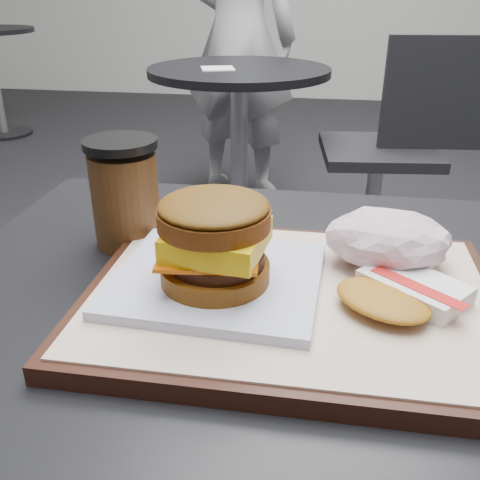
% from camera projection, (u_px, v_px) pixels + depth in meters
% --- Properties ---
extents(customer_table, '(0.80, 0.60, 0.77)m').
position_uv_depth(customer_table, '(310.00, 444.00, 0.59)').
color(customer_table, '#A5A5AA').
rests_on(customer_table, ground).
extents(serving_tray, '(0.38, 0.28, 0.02)m').
position_uv_depth(serving_tray, '(290.00, 299.00, 0.50)').
color(serving_tray, black).
rests_on(serving_tray, customer_table).
extents(breakfast_sandwich, '(0.20, 0.18, 0.09)m').
position_uv_depth(breakfast_sandwich, '(216.00, 250.00, 0.48)').
color(breakfast_sandwich, white).
rests_on(breakfast_sandwich, serving_tray).
extents(hash_brown, '(0.14, 0.13, 0.02)m').
position_uv_depth(hash_brown, '(400.00, 293.00, 0.47)').
color(hash_brown, white).
rests_on(hash_brown, serving_tray).
extents(crumpled_wrapper, '(0.12, 0.10, 0.05)m').
position_uv_depth(crumpled_wrapper, '(388.00, 240.00, 0.53)').
color(crumpled_wrapper, silver).
rests_on(crumpled_wrapper, serving_tray).
extents(coffee_cup, '(0.08, 0.08, 0.12)m').
position_uv_depth(coffee_cup, '(125.00, 195.00, 0.60)').
color(coffee_cup, '#41240F').
rests_on(coffee_cup, customer_table).
extents(neighbor_table, '(0.70, 0.70, 0.75)m').
position_uv_depth(neighbor_table, '(239.00, 119.00, 2.12)').
color(neighbor_table, black).
rests_on(neighbor_table, ground).
extents(napkin, '(0.15, 0.15, 0.00)m').
position_uv_depth(napkin, '(218.00, 68.00, 1.99)').
color(napkin, white).
rests_on(napkin, neighbor_table).
extents(neighbor_chair, '(0.62, 0.46, 0.88)m').
position_uv_depth(neighbor_chair, '(398.00, 139.00, 2.01)').
color(neighbor_chair, '#A4A4A9').
rests_on(neighbor_chair, ground).
extents(patron, '(0.65, 0.49, 1.60)m').
position_uv_depth(patron, '(238.00, 37.00, 2.62)').
color(patron, '#B8B8BD').
rests_on(patron, ground).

